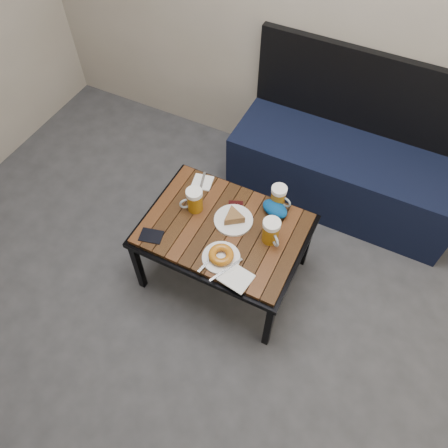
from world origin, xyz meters
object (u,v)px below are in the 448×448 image
at_px(bench, 345,169).
at_px(passport_navy, 151,236).
at_px(cafe_table, 224,232).
at_px(beer_mug_left, 194,200).
at_px(beer_mug_right, 271,231).
at_px(beer_mug_centre, 279,197).
at_px(passport_burgundy, 235,209).
at_px(knit_pouch, 275,209).
at_px(plate_bagel, 221,256).
at_px(plate_pie, 233,218).

relative_size(bench, passport_navy, 12.24).
bearing_deg(bench, passport_navy, -123.53).
height_order(cafe_table, beer_mug_left, beer_mug_left).
relative_size(cafe_table, beer_mug_right, 5.93).
bearing_deg(beer_mug_centre, passport_burgundy, -134.12).
bearing_deg(knit_pouch, plate_bagel, -108.16).
relative_size(beer_mug_centre, plate_pie, 0.65).
relative_size(passport_burgundy, knit_pouch, 0.74).
bearing_deg(beer_mug_centre, passport_navy, -124.54).
bearing_deg(cafe_table, plate_pie, 65.90).
relative_size(cafe_table, beer_mug_centre, 6.37).
height_order(bench, knit_pouch, bench).
distance_m(bench, beer_mug_left, 1.07).
bearing_deg(beer_mug_left, beer_mug_right, 136.80).
distance_m(beer_mug_right, plate_pie, 0.22).
distance_m(beer_mug_left, plate_bagel, 0.34).
xyz_separation_m(bench, knit_pouch, (-0.22, -0.67, 0.23)).
distance_m(bench, beer_mug_right, 0.90).
bearing_deg(beer_mug_left, plate_bagel, 98.32).
distance_m(passport_navy, passport_burgundy, 0.46).
bearing_deg(passport_burgundy, knit_pouch, -2.80).
bearing_deg(passport_navy, beer_mug_centre, 119.92).
distance_m(plate_pie, passport_burgundy, 0.08).
height_order(beer_mug_centre, beer_mug_right, beer_mug_right).
relative_size(cafe_table, passport_burgundy, 7.79).
distance_m(beer_mug_centre, passport_burgundy, 0.24).
bearing_deg(beer_mug_centre, cafe_table, -114.41).
distance_m(beer_mug_right, plate_bagel, 0.27).
xyz_separation_m(cafe_table, plate_pie, (0.03, 0.06, 0.07)).
height_order(bench, beer_mug_centre, bench).
distance_m(plate_bagel, knit_pouch, 0.40).
distance_m(beer_mug_left, beer_mug_right, 0.43).
bearing_deg(passport_burgundy, beer_mug_left, -177.98).
xyz_separation_m(plate_pie, passport_burgundy, (-0.02, 0.07, -0.02)).
bearing_deg(plate_bagel, cafe_table, 112.10).
bearing_deg(knit_pouch, passport_burgundy, -159.73).
height_order(plate_pie, knit_pouch, knit_pouch).
xyz_separation_m(bench, passport_burgundy, (-0.41, -0.74, 0.20)).
bearing_deg(knit_pouch, bench, 71.72).
bearing_deg(bench, passport_burgundy, -119.19).
bearing_deg(passport_burgundy, beer_mug_centre, 11.14).
bearing_deg(cafe_table, knit_pouch, 46.26).
relative_size(beer_mug_centre, plate_bagel, 0.56).
relative_size(beer_mug_left, beer_mug_right, 0.98).
bearing_deg(plate_pie, knit_pouch, 40.80).
xyz_separation_m(bench, beer_mug_right, (-0.18, -0.84, 0.27)).
xyz_separation_m(beer_mug_centre, beer_mug_right, (0.05, -0.22, 0.00)).
relative_size(beer_mug_centre, knit_pouch, 0.91).
bearing_deg(cafe_table, passport_burgundy, 89.17).
relative_size(cafe_table, plate_bagel, 3.54).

